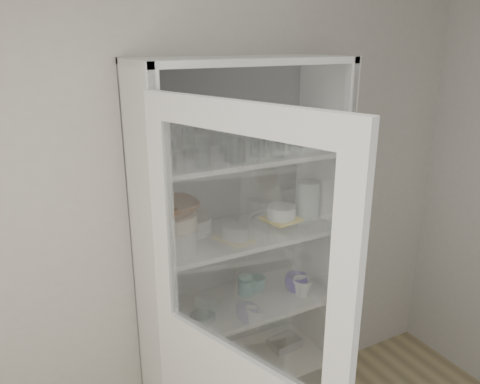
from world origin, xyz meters
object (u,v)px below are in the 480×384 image
goblet_1 (182,138)px  mug_blue (296,283)px  goblet_0 (197,133)px  cream_dish (198,372)px  terracotta_bowl (171,208)px  grey_bowl_stack (308,199)px  cream_bowl (172,221)px  white_canister (162,303)px  mug_teal (258,284)px  goblet_3 (280,127)px  white_ramekin (281,212)px  glass_platter (281,222)px  plate_stack_front (173,240)px  mug_white (302,287)px  measuring_cups (201,318)px  tin_box (285,343)px  yellow_trivet (281,219)px  plate_stack_back (193,225)px  teal_jar (246,285)px  goblet_2 (263,128)px  pantry_cabinet (235,282)px

goblet_1 → mug_blue: size_ratio=1.24×
goblet_0 → cream_dish: goblet_0 is taller
terracotta_bowl → grey_bowl_stack: bearing=5.0°
goblet_1 → cream_bowl: size_ratio=0.69×
white_canister → cream_bowl: bearing=-77.2°
terracotta_bowl → white_canister: (-0.03, 0.13, -0.54)m
mug_teal → cream_dish: 0.56m
goblet_3 → terracotta_bowl: 0.74m
white_ramekin → glass_platter: bearing=180.0°
plate_stack_front → white_canister: bearing=102.8°
goblet_1 → mug_white: (0.57, -0.23, -0.83)m
measuring_cups → terracotta_bowl: bearing=172.8°
terracotta_bowl → cream_dish: terracotta_bowl is taller
grey_bowl_stack → tin_box: (-0.11, 0.01, -0.87)m
terracotta_bowl → yellow_trivet: bearing=5.4°
white_ramekin → mug_white: size_ratio=1.42×
white_canister → goblet_1: bearing=19.2°
cream_bowl → cream_dish: cream_bowl is taller
mug_teal → measuring_cups: bearing=-165.8°
white_canister → cream_dish: white_canister is taller
yellow_trivet → white_canister: yellow_trivet is taller
glass_platter → mug_teal: 0.38m
mug_white → plate_stack_front: bearing=173.0°
goblet_0 → tin_box: (0.47, -0.11, -1.27)m
plate_stack_back → mug_teal: size_ratio=2.03×
grey_bowl_stack → white_canister: bearing=176.0°
goblet_0 → white_canister: goblet_0 is taller
mug_white → teal_jar: 0.30m
cream_bowl → mug_teal: bearing=12.1°
goblet_1 → plate_stack_back: (0.03, -0.02, -0.43)m
goblet_0 → mug_teal: 0.90m
cream_bowl → measuring_cups: bearing=-7.2°
cream_bowl → tin_box: bearing=6.7°
plate_stack_back → terracotta_bowl: size_ratio=0.81×
plate_stack_front → terracotta_bowl: size_ratio=0.93×
teal_jar → tin_box: 0.49m
goblet_1 → plate_stack_back: 0.44m
goblet_2 → goblet_3: 0.09m
cream_bowl → goblet_2: bearing=18.7°
glass_platter → grey_bowl_stack: bearing=3.6°
teal_jar → terracotta_bowl: bearing=-164.9°
white_canister → cream_dish: (0.16, -0.05, -0.43)m
plate_stack_front → yellow_trivet: 0.62m
yellow_trivet → white_canister: bearing=173.9°
cream_bowl → cream_dish: bearing=29.5°
pantry_cabinet → goblet_3: bearing=6.9°
pantry_cabinet → glass_platter: pantry_cabinet is taller
plate_stack_front → cream_dish: size_ratio=0.96×
mug_blue → cream_dish: bearing=168.3°
cream_dish → tin_box: cream_dish is taller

